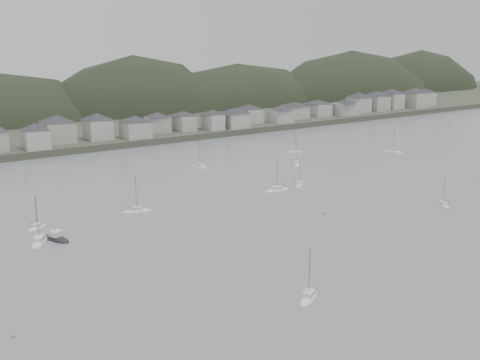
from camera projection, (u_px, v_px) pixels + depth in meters
ground at (445, 285)px, 113.20m from camera, size 900.00×900.00×0.00m
far_shore_land at (46, 114)px, 350.59m from camera, size 900.00×250.00×3.00m
forested_ridge at (68, 140)px, 335.74m from camera, size 851.55×103.94×102.57m
waterfront_town at (205, 117)px, 285.96m from camera, size 451.48×28.46×12.92m
sailboat_lead at (40, 242)px, 136.56m from camera, size 7.29×9.57×12.75m
moored_fleet at (231, 227)px, 147.28m from camera, size 265.23×166.16×12.97m
motor_launch_far at (57, 239)px, 138.56m from camera, size 6.18×9.40×4.10m
mooring_buoys at (290, 209)px, 163.22m from camera, size 157.00×139.83×0.70m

